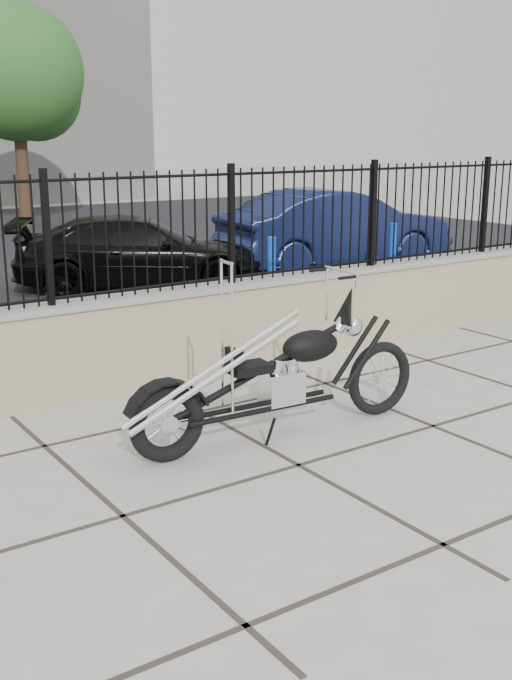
{
  "coord_description": "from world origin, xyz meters",
  "views": [
    {
      "loc": [
        -3.53,
        -4.55,
        2.53
      ],
      "look_at": [
        0.2,
        0.88,
        0.79
      ],
      "focal_mm": 42.0,
      "sensor_mm": 36.0,
      "label": 1
    }
  ],
  "objects": [
    {
      "name": "bollard_b",
      "position": [
        3.13,
        4.75,
        0.53
      ],
      "size": [
        0.16,
        0.16,
        1.05
      ],
      "primitive_type": "cylinder",
      "rotation": [
        0.0,
        0.0,
        0.31
      ],
      "color": "#0A1EA4",
      "rests_on": "ground_plane"
    },
    {
      "name": "car_blue",
      "position": [
        6.24,
        7.03,
        0.74
      ],
      "size": [
        4.62,
        1.98,
        1.48
      ],
      "primitive_type": "imported",
      "rotation": [
        0.0,
        0.0,
        1.48
      ],
      "color": "#11193E",
      "rests_on": "parking_lot"
    },
    {
      "name": "car_black",
      "position": [
        2.29,
        7.37,
        0.59
      ],
      "size": [
        4.38,
        3.29,
        1.18
      ],
      "primitive_type": "imported",
      "rotation": [
        0.0,
        0.0,
        1.11
      ],
      "color": "black",
      "rests_on": "parking_lot"
    },
    {
      "name": "bollard_c",
      "position": [
        5.97,
        5.19,
        0.52
      ],
      "size": [
        0.13,
        0.13,
        1.03
      ],
      "primitive_type": "cylinder",
      "rotation": [
        0.0,
        0.0,
        0.08
      ],
      "color": "#0B5BAD",
      "rests_on": "ground_plane"
    },
    {
      "name": "iron_fence",
      "position": [
        0.0,
        2.5,
        1.56
      ],
      "size": [
        14.0,
        0.08,
        1.2
      ],
      "primitive_type": "cube",
      "color": "black",
      "rests_on": "retaining_wall"
    },
    {
      "name": "ground_plane",
      "position": [
        0.0,
        0.0,
        0.0
      ],
      "size": [
        90.0,
        90.0,
        0.0
      ],
      "primitive_type": "plane",
      "color": "#99968E",
      "rests_on": "ground"
    },
    {
      "name": "chopper_motorcycle",
      "position": [
        0.2,
        0.58,
        0.79
      ],
      "size": [
        2.67,
        0.65,
        1.59
      ],
      "primitive_type": null,
      "rotation": [
        0.0,
        0.0,
        -0.07
      ],
      "color": "black",
      "rests_on": "ground_plane"
    },
    {
      "name": "retaining_wall",
      "position": [
        0.0,
        2.5,
        0.48
      ],
      "size": [
        14.0,
        0.36,
        0.96
      ],
      "primitive_type": "cube",
      "color": "gray",
      "rests_on": "ground_plane"
    },
    {
      "name": "tree_right",
      "position": [
        3.65,
        16.98,
        4.18
      ],
      "size": [
        3.54,
        3.54,
        5.98
      ],
      "rotation": [
        0.0,
        0.0,
        0.12
      ],
      "color": "#382619",
      "rests_on": "ground_plane"
    }
  ]
}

